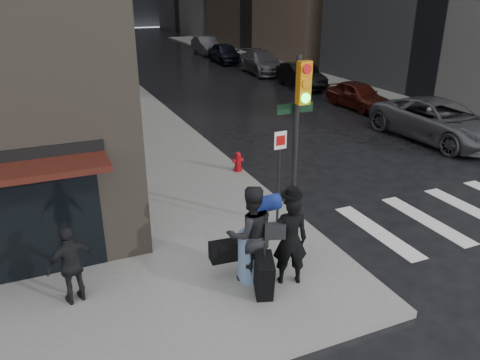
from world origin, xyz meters
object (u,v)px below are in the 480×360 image
at_px(parked_car_0, 440,121).
at_px(parked_car_3, 262,62).
at_px(traffic_light, 297,122).
at_px(parked_car_5, 206,46).
at_px(man_overcoat, 285,246).
at_px(man_jeans, 250,234).
at_px(parked_car_1, 358,95).
at_px(parked_car_4, 225,53).
at_px(fire_hydrant, 238,162).
at_px(parked_car_2, 301,76).
at_px(man_greycoat, 72,265).

xyz_separation_m(parked_car_0, parked_car_3, (0.59, 17.50, -0.03)).
bearing_deg(traffic_light, parked_car_5, 71.90).
bearing_deg(parked_car_3, parked_car_5, 94.71).
xyz_separation_m(man_overcoat, traffic_light, (1.36, 2.05, 1.83)).
bearing_deg(man_jeans, parked_car_5, -103.18).
relative_size(parked_car_1, parked_car_4, 0.85).
relative_size(parked_car_0, parked_car_4, 1.24).
bearing_deg(parked_car_1, fire_hydrant, -147.39).
relative_size(traffic_light, parked_car_4, 0.90).
distance_m(man_overcoat, parked_car_3, 26.52).
xyz_separation_m(parked_car_1, parked_car_5, (0.08, 23.34, 0.12)).
bearing_deg(fire_hydrant, parked_car_1, 33.51).
distance_m(man_jeans, traffic_light, 2.98).
bearing_deg(parked_car_0, traffic_light, -157.06).
xyz_separation_m(parked_car_0, parked_car_5, (0.48, 29.17, -0.01)).
height_order(parked_car_1, parked_car_5, parked_car_5).
height_order(man_jeans, traffic_light, traffic_light).
bearing_deg(traffic_light, fire_hydrant, 83.69).
bearing_deg(man_overcoat, parked_car_5, -89.50).
bearing_deg(parked_car_5, traffic_light, -103.89).
distance_m(fire_hydrant, parked_car_5, 30.95).
height_order(traffic_light, parked_car_0, traffic_light).
distance_m(parked_car_0, parked_car_3, 17.51).
height_order(traffic_light, fire_hydrant, traffic_light).
distance_m(parked_car_1, parked_car_4, 17.51).
bearing_deg(parked_car_1, parked_car_2, 88.78).
height_order(man_jeans, parked_car_1, man_jeans).
bearing_deg(fire_hydrant, man_jeans, -110.85).
distance_m(man_jeans, parked_car_1, 16.57).
distance_m(parked_car_3, parked_car_5, 11.67).
distance_m(fire_hydrant, parked_car_2, 15.20).
bearing_deg(parked_car_0, man_jeans, -154.39).
bearing_deg(fire_hydrant, parked_car_0, 2.07).
bearing_deg(fire_hydrant, man_overcoat, -104.97).
xyz_separation_m(man_overcoat, fire_hydrant, (1.67, 6.24, -0.59)).
height_order(parked_car_3, parked_car_4, parked_car_4).
xyz_separation_m(man_greycoat, traffic_light, (5.23, 0.96, 1.92)).
height_order(fire_hydrant, parked_car_4, parked_car_4).
bearing_deg(parked_car_0, man_overcoat, -151.32).
bearing_deg(parked_car_1, parked_car_0, -94.79).
relative_size(man_jeans, parked_car_0, 0.35).
xyz_separation_m(traffic_light, parked_car_3, (9.80, 22.01, -2.08)).
relative_size(man_overcoat, parked_car_3, 0.39).
bearing_deg(man_jeans, parked_car_3, -111.35).
bearing_deg(parked_car_3, man_jeans, -112.16).
xyz_separation_m(fire_hydrant, parked_car_0, (8.90, 0.32, 0.37)).
height_order(man_jeans, parked_car_5, man_jeans).
bearing_deg(parked_car_5, parked_car_1, -88.03).
xyz_separation_m(traffic_light, parked_car_5, (9.69, 33.68, -2.06)).
xyz_separation_m(parked_car_0, parked_car_2, (0.43, 11.67, -0.06)).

